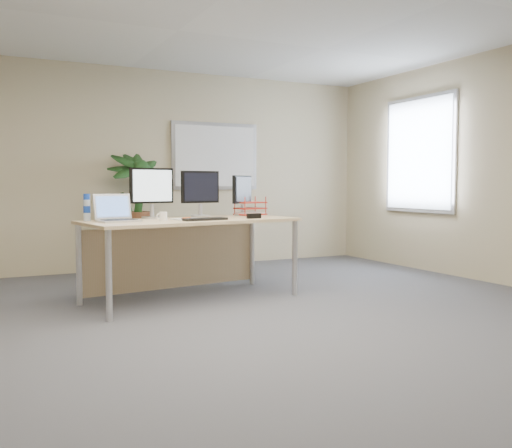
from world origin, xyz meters
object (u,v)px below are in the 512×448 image
monitor_left (152,190)px  laptop (116,215)px  desk (186,236)px  floor_plant (136,215)px  monitor_right (200,191)px

monitor_left → laptop: monitor_left is taller
desk → monitor_left: (-0.30, 0.15, 0.46)m
floor_plant → monitor_left: (-0.27, -1.68, 0.35)m
desk → laptop: bearing=-169.8°
floor_plant → monitor_right: floor_plant is taller
floor_plant → laptop: size_ratio=3.75×
floor_plant → monitor_left: size_ratio=2.95×
monitor_right → laptop: bearing=-159.9°
desk → monitor_right: 0.56m
desk → floor_plant: (-0.03, 1.83, 0.12)m
monitor_right → laptop: size_ratio=1.21×
monitor_left → laptop: size_ratio=1.27×
floor_plant → monitor_right: (0.27, -1.61, 0.33)m
monitor_left → laptop: 0.56m
floor_plant → laptop: 2.08m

